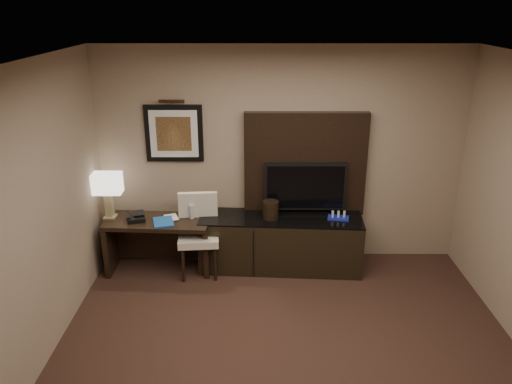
{
  "coord_description": "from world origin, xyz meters",
  "views": [
    {
      "loc": [
        -0.29,
        -3.42,
        3.15
      ],
      "look_at": [
        -0.3,
        1.8,
        1.15
      ],
      "focal_mm": 35.0,
      "sensor_mm": 36.0,
      "label": 1
    }
  ],
  "objects_px": {
    "minibar_tray": "(338,215)",
    "tv": "(305,186)",
    "desk": "(159,245)",
    "ice_bucket": "(271,210)",
    "table_lamp": "(108,198)",
    "desk_chair": "(199,237)",
    "water_bottle": "(192,212)",
    "desk_phone": "(136,216)",
    "credenza": "(280,243)"
  },
  "relations": [
    {
      "from": "table_lamp",
      "to": "water_bottle",
      "type": "relative_size",
      "value": 3.03
    },
    {
      "from": "table_lamp",
      "to": "ice_bucket",
      "type": "bearing_deg",
      "value": -1.03
    },
    {
      "from": "desk_chair",
      "to": "minibar_tray",
      "type": "bearing_deg",
      "value": -0.76
    },
    {
      "from": "tv",
      "to": "minibar_tray",
      "type": "xyz_separation_m",
      "value": [
        0.39,
        -0.22,
        -0.29
      ]
    },
    {
      "from": "minibar_tray",
      "to": "tv",
      "type": "bearing_deg",
      "value": 150.84
    },
    {
      "from": "credenza",
      "to": "table_lamp",
      "type": "xyz_separation_m",
      "value": [
        -2.09,
        0.02,
        0.59
      ]
    },
    {
      "from": "tv",
      "to": "minibar_tray",
      "type": "height_order",
      "value": "tv"
    },
    {
      "from": "water_bottle",
      "to": "minibar_tray",
      "type": "bearing_deg",
      "value": -0.84
    },
    {
      "from": "desk_chair",
      "to": "ice_bucket",
      "type": "height_order",
      "value": "desk_chair"
    },
    {
      "from": "water_bottle",
      "to": "ice_bucket",
      "type": "height_order",
      "value": "ice_bucket"
    },
    {
      "from": "desk_chair",
      "to": "water_bottle",
      "type": "bearing_deg",
      "value": 116.4
    },
    {
      "from": "table_lamp",
      "to": "ice_bucket",
      "type": "relative_size",
      "value": 2.39
    },
    {
      "from": "desk",
      "to": "minibar_tray",
      "type": "bearing_deg",
      "value": 3.75
    },
    {
      "from": "desk_phone",
      "to": "water_bottle",
      "type": "distance_m",
      "value": 0.67
    },
    {
      "from": "desk",
      "to": "desk_phone",
      "type": "height_order",
      "value": "desk_phone"
    },
    {
      "from": "table_lamp",
      "to": "desk_phone",
      "type": "relative_size",
      "value": 2.46
    },
    {
      "from": "water_bottle",
      "to": "tv",
      "type": "bearing_deg",
      "value": 7.96
    },
    {
      "from": "table_lamp",
      "to": "desk_phone",
      "type": "height_order",
      "value": "table_lamp"
    },
    {
      "from": "tv",
      "to": "table_lamp",
      "type": "distance_m",
      "value": 2.4
    },
    {
      "from": "minibar_tray",
      "to": "ice_bucket",
      "type": "bearing_deg",
      "value": 179.04
    },
    {
      "from": "desk_chair",
      "to": "ice_bucket",
      "type": "xyz_separation_m",
      "value": [
        0.87,
        0.14,
        0.3
      ]
    },
    {
      "from": "tv",
      "to": "ice_bucket",
      "type": "relative_size",
      "value": 4.58
    },
    {
      "from": "credenza",
      "to": "desk_chair",
      "type": "xyz_separation_m",
      "value": [
        -0.99,
        -0.15,
        0.15
      ]
    },
    {
      "from": "desk",
      "to": "desk_chair",
      "type": "relative_size",
      "value": 1.27
    },
    {
      "from": "desk_chair",
      "to": "minibar_tray",
      "type": "height_order",
      "value": "desk_chair"
    },
    {
      "from": "tv",
      "to": "ice_bucket",
      "type": "xyz_separation_m",
      "value": [
        -0.43,
        -0.21,
        -0.23
      ]
    },
    {
      "from": "desk",
      "to": "table_lamp",
      "type": "bearing_deg",
      "value": 176.51
    },
    {
      "from": "water_bottle",
      "to": "minibar_tray",
      "type": "distance_m",
      "value": 1.78
    },
    {
      "from": "desk_chair",
      "to": "desk_phone",
      "type": "distance_m",
      "value": 0.79
    },
    {
      "from": "tv",
      "to": "desk_chair",
      "type": "distance_m",
      "value": 1.44
    },
    {
      "from": "table_lamp",
      "to": "minibar_tray",
      "type": "xyz_separation_m",
      "value": [
        2.78,
        -0.05,
        -0.21
      ]
    },
    {
      "from": "credenza",
      "to": "desk_chair",
      "type": "bearing_deg",
      "value": -167.73
    },
    {
      "from": "desk_chair",
      "to": "table_lamp",
      "type": "xyz_separation_m",
      "value": [
        -1.09,
        0.17,
        0.44
      ]
    },
    {
      "from": "desk_chair",
      "to": "water_bottle",
      "type": "distance_m",
      "value": 0.32
    },
    {
      "from": "tv",
      "to": "table_lamp",
      "type": "height_order",
      "value": "tv"
    },
    {
      "from": "desk",
      "to": "tv",
      "type": "height_order",
      "value": "tv"
    },
    {
      "from": "desk_phone",
      "to": "minibar_tray",
      "type": "bearing_deg",
      "value": -14.75
    },
    {
      "from": "desk",
      "to": "ice_bucket",
      "type": "height_order",
      "value": "ice_bucket"
    },
    {
      "from": "credenza",
      "to": "tv",
      "type": "height_order",
      "value": "tv"
    },
    {
      "from": "desk_phone",
      "to": "ice_bucket",
      "type": "distance_m",
      "value": 1.63
    },
    {
      "from": "water_bottle",
      "to": "ice_bucket",
      "type": "bearing_deg",
      "value": -0.73
    },
    {
      "from": "minibar_tray",
      "to": "desk_phone",
      "type": "bearing_deg",
      "value": -178.95
    },
    {
      "from": "desk_phone",
      "to": "desk",
      "type": "bearing_deg",
      "value": -10.16
    },
    {
      "from": "desk_chair",
      "to": "tv",
      "type": "bearing_deg",
      "value": 9.91
    },
    {
      "from": "desk",
      "to": "ice_bucket",
      "type": "distance_m",
      "value": 1.45
    },
    {
      "from": "table_lamp",
      "to": "ice_bucket",
      "type": "xyz_separation_m",
      "value": [
        1.96,
        -0.04,
        -0.14
      ]
    },
    {
      "from": "tv",
      "to": "desk_phone",
      "type": "height_order",
      "value": "tv"
    },
    {
      "from": "desk_chair",
      "to": "water_bottle",
      "type": "relative_size",
      "value": 5.76
    },
    {
      "from": "water_bottle",
      "to": "minibar_tray",
      "type": "height_order",
      "value": "water_bottle"
    },
    {
      "from": "table_lamp",
      "to": "minibar_tray",
      "type": "bearing_deg",
      "value": -1.01
    }
  ]
}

